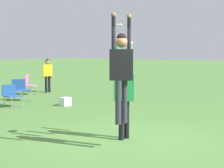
# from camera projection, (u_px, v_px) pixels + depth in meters

# --- Properties ---
(ground_plane) EXTENTS (120.00, 120.00, 0.00)m
(ground_plane) POSITION_uv_depth(u_px,v_px,m) (126.00, 141.00, 8.48)
(ground_plane) COLOR #4C7A38
(person_jumping) EXTENTS (0.62, 0.51, 2.25)m
(person_jumping) POSITION_uv_depth(u_px,v_px,m) (121.00, 65.00, 7.60)
(person_jumping) COLOR #2D2D38
(person_jumping) RESTS_ON ground_plane
(person_defending) EXTENTS (0.61, 0.49, 2.25)m
(person_defending) POSITION_uv_depth(u_px,v_px,m) (124.00, 87.00, 8.52)
(person_defending) COLOR black
(person_defending) RESTS_ON ground_plane
(frisbee) EXTENTS (0.25, 0.25, 0.04)m
(frisbee) POSITION_uv_depth(u_px,v_px,m) (117.00, 25.00, 8.01)
(frisbee) COLOR white
(camping_chair_2) EXTENTS (0.75, 0.82, 0.90)m
(camping_chair_2) POSITION_uv_depth(u_px,v_px,m) (28.00, 83.00, 17.26)
(camping_chair_2) COLOR gray
(camping_chair_2) RESTS_ON ground_plane
(camping_chair_3) EXTENTS (0.76, 0.83, 0.87)m
(camping_chair_3) POSITION_uv_depth(u_px,v_px,m) (21.00, 88.00, 15.11)
(camping_chair_3) COLOR gray
(camping_chair_3) RESTS_ON ground_plane
(camping_chair_4) EXTENTS (0.61, 0.64, 0.80)m
(camping_chair_4) POSITION_uv_depth(u_px,v_px,m) (11.00, 94.00, 13.52)
(camping_chair_4) COLOR gray
(camping_chair_4) RESTS_ON ground_plane
(person_spectator_near) EXTENTS (0.59, 0.40, 1.62)m
(person_spectator_near) POSITION_uv_depth(u_px,v_px,m) (48.00, 72.00, 18.00)
(person_spectator_near) COLOR black
(person_spectator_near) RESTS_ON ground_plane
(cooler_box) EXTENTS (0.37, 0.31, 0.31)m
(cooler_box) POSITION_uv_depth(u_px,v_px,m) (65.00, 102.00, 13.76)
(cooler_box) COLOR white
(cooler_box) RESTS_ON ground_plane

